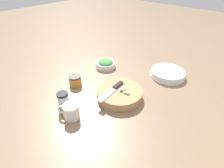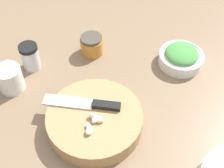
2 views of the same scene
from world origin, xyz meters
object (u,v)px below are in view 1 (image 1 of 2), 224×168
honey_jar (75,81)px  herb_bowl (106,64)px  chef_knife (112,90)px  plate_stack (168,73)px  garlic_cloves (124,91)px  cutting_board (119,94)px  spice_jar (63,100)px  coffee_mug (71,111)px

honey_jar → herb_bowl: bearing=2.8°
chef_knife → plate_stack: (0.40, -0.12, -0.03)m
garlic_cloves → herb_bowl: (0.19, 0.31, -0.03)m
cutting_board → spice_jar: bearing=145.9°
garlic_cloves → honey_jar: (-0.09, 0.30, -0.02)m
spice_jar → coffee_mug: size_ratio=0.89×
chef_knife → honey_jar: (-0.06, 0.24, -0.02)m
cutting_board → coffee_mug: coffee_mug is taller
spice_jar → honey_jar: size_ratio=1.16×
herb_bowl → spice_jar: bearing=-164.7°
honey_jar → chef_knife: bearing=-77.1°
plate_stack → honey_jar: bearing=141.0°
garlic_cloves → plate_stack: garlic_cloves is taller
garlic_cloves → herb_bowl: 0.37m
chef_knife → garlic_cloves: size_ratio=3.19×
spice_jar → coffee_mug: 0.09m
garlic_cloves → cutting_board: bearing=101.6°
garlic_cloves → herb_bowl: size_ratio=0.46×
spice_jar → honey_jar: (0.16, 0.11, -0.01)m
chef_knife → honey_jar: same height
garlic_cloves → coffee_mug: 0.29m
cutting_board → coffee_mug: size_ratio=2.60×
cutting_board → coffee_mug: (-0.27, 0.07, 0.01)m
spice_jar → coffee_mug: spice_jar is taller
cutting_board → plate_stack: cutting_board is taller
chef_knife → honey_jar: 0.25m
coffee_mug → honey_jar: bearing=46.9°
spice_jar → herb_bowl: bearing=15.3°
herb_bowl → plate_stack: (0.18, -0.38, -0.01)m
garlic_cloves → herb_bowl: bearing=58.6°
cutting_board → herb_bowl: bearing=55.6°
plate_stack → cutting_board: bearing=165.3°
cutting_board → coffee_mug: bearing=164.3°
cutting_board → chef_knife: size_ratio=1.21×
spice_jar → plate_stack: (0.62, -0.26, -0.02)m
garlic_cloves → honey_jar: bearing=106.7°
garlic_cloves → plate_stack: size_ratio=0.29×
herb_bowl → coffee_mug: coffee_mug is taller
garlic_cloves → honey_jar: 0.31m
spice_jar → plate_stack: spice_jar is taller
spice_jar → honey_jar: bearing=33.6°
cutting_board → honey_jar: size_ratio=3.40×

